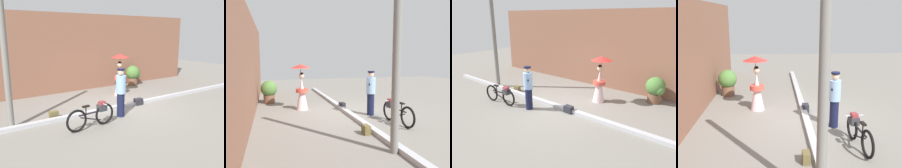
# 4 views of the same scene
# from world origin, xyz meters

# --- Properties ---
(ground_plane) EXTENTS (30.00, 30.00, 0.00)m
(ground_plane) POSITION_xyz_m (0.00, 0.00, 0.00)
(ground_plane) COLOR gray
(building_wall) EXTENTS (14.00, 0.40, 3.68)m
(building_wall) POSITION_xyz_m (0.00, 3.59, 1.84)
(building_wall) COLOR brown
(building_wall) RESTS_ON ground_plane
(sidewalk_curb) EXTENTS (14.00, 0.20, 0.12)m
(sidewalk_curb) POSITION_xyz_m (0.00, 0.00, 0.06)
(sidewalk_curb) COLOR #B2B2B7
(sidewalk_curb) RESTS_ON ground_plane
(bicycle_near_officer) EXTENTS (1.66, 0.48, 0.76)m
(bicycle_near_officer) POSITION_xyz_m (-1.88, -1.10, 0.40)
(bicycle_near_officer) COLOR black
(bicycle_near_officer) RESTS_ON ground_plane
(person_officer) EXTENTS (0.34, 0.34, 1.64)m
(person_officer) POSITION_xyz_m (-0.62, -0.76, 0.88)
(person_officer) COLOR #141938
(person_officer) RESTS_ON ground_plane
(person_with_parasol) EXTENTS (0.83, 0.83, 1.87)m
(person_with_parasol) POSITION_xyz_m (1.02, 1.58, 0.96)
(person_with_parasol) COLOR silver
(person_with_parasol) RESTS_ON ground_plane
(potted_plant_by_door) EXTENTS (0.77, 0.75, 1.07)m
(potted_plant_by_door) POSITION_xyz_m (2.84, 2.86, 0.60)
(potted_plant_by_door) COLOR brown
(potted_plant_by_door) RESTS_ON ground_plane
(backpack_on_pavement) EXTENTS (0.29, 0.17, 0.26)m
(backpack_on_pavement) POSITION_xyz_m (-2.60, 0.28, 0.14)
(backpack_on_pavement) COLOR brown
(backpack_on_pavement) RESTS_ON ground_plane
(backpack_spare) EXTENTS (0.33, 0.21, 0.25)m
(backpack_spare) POSITION_xyz_m (0.74, -0.08, 0.13)
(backpack_spare) COLOR #26262D
(backpack_spare) RESTS_ON ground_plane
(utility_pole) EXTENTS (0.18, 0.18, 4.80)m
(utility_pole) POSITION_xyz_m (-3.94, 0.18, 2.40)
(utility_pole) COLOR slate
(utility_pole) RESTS_ON ground_plane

